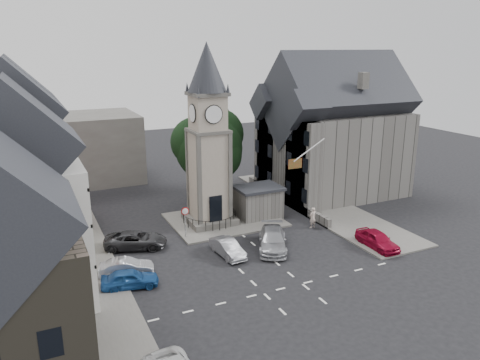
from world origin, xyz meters
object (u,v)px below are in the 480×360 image
car_east_red (377,240)px  pedestrian (313,218)px  clock_tower (208,137)px  car_west_blue (130,279)px  stone_shelter (258,202)px

car_east_red → pedestrian: size_ratio=2.20×
clock_tower → pedestrian: 11.85m
clock_tower → car_west_blue: bearing=-136.4°
car_west_blue → car_east_red: bearing=-84.3°
stone_shelter → car_west_blue: 16.51m
clock_tower → stone_shelter: bearing=-5.8°
stone_shelter → car_east_red: size_ratio=1.02×
stone_shelter → car_east_red: 11.87m
stone_shelter → pedestrian: (3.20, -4.52, -0.59)m
clock_tower → car_west_blue: clock_tower is taller
car_west_blue → pedestrian: 17.80m
stone_shelter → pedestrian: bearing=-54.7°
car_west_blue → car_east_red: size_ratio=0.91×
pedestrian → car_east_red: bearing=101.8°
stone_shelter → pedestrian: size_ratio=2.24×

